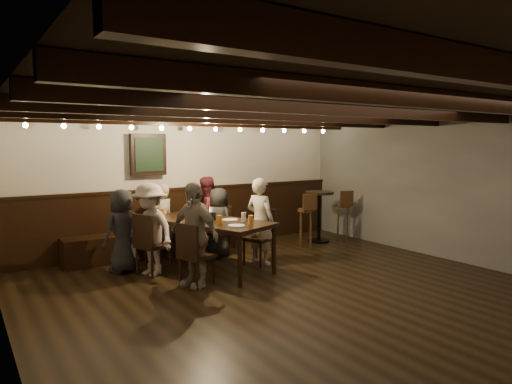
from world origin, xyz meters
TOP-DOWN VIEW (x-y plane):
  - room at (-0.29, 2.21)m, footprint 7.00×7.00m
  - dining_table at (-0.41, 1.95)m, footprint 1.55×2.25m
  - chair_left_near at (-1.23, 2.14)m, footprint 0.53×0.53m
  - chair_left_far at (-0.94, 1.29)m, footprint 0.50×0.50m
  - chair_right_near at (0.12, 2.62)m, footprint 0.50×0.50m
  - chair_right_far at (0.42, 1.77)m, footprint 0.52×0.52m
  - person_bench_left at (-1.55, 2.51)m, footprint 0.71×0.58m
  - person_bench_centre at (-0.75, 2.95)m, footprint 0.54×0.44m
  - person_bench_right at (0.15, 3.10)m, footprint 0.79×0.70m
  - person_left_near at (-1.26, 2.13)m, footprint 0.77×1.00m
  - person_left_far at (-0.97, 1.28)m, footprint 0.61×0.91m
  - person_right_near at (0.15, 2.63)m, footprint 0.55×0.67m
  - person_right_far at (0.45, 1.78)m, footprint 0.48×0.59m
  - pint_a at (-0.90, 2.52)m, footprint 0.07×0.07m
  - pint_b at (-0.38, 2.65)m, footprint 0.07×0.07m
  - pint_c at (-0.72, 1.95)m, footprint 0.07×0.07m
  - pint_d at (-0.19, 2.24)m, footprint 0.07×0.07m
  - pint_e at (-0.47, 1.46)m, footprint 0.07×0.07m
  - pint_f at (-0.04, 1.50)m, footprint 0.07×0.07m
  - pint_g at (-0.10, 1.21)m, footprint 0.07×0.07m
  - plate_near at (-0.32, 1.24)m, footprint 0.24×0.24m
  - plate_far at (-0.14, 1.73)m, footprint 0.24×0.24m
  - condiment_caddy at (-0.39, 1.91)m, footprint 0.15×0.10m
  - candle at (-0.39, 2.28)m, footprint 0.05×0.05m
  - high_top_table at (2.35, 2.51)m, footprint 0.56×0.56m
  - bar_stool_left at (1.85, 2.31)m, footprint 0.33×0.35m
  - bar_stool_right at (2.85, 2.36)m, footprint 0.34×0.36m

SIDE VIEW (x-z plane):
  - chair_left_far at x=-0.94m, z-range -0.17..0.70m
  - chair_right_near at x=0.12m, z-range -0.17..0.70m
  - chair_right_far at x=0.42m, z-range -0.17..0.72m
  - chair_left_near at x=-1.23m, z-range -0.18..0.74m
  - bar_stool_left at x=1.85m, z-range -0.13..0.89m
  - bar_stool_right at x=2.85m, z-range -0.13..0.89m
  - person_right_near at x=0.15m, z-range 0.00..1.18m
  - person_bench_left at x=-1.55m, z-range 0.00..1.26m
  - person_bench_centre at x=-0.75m, z-range 0.00..1.27m
  - high_top_table at x=2.35m, z-range 0.16..1.16m
  - person_bench_right at x=0.15m, z-range 0.00..1.35m
  - person_left_near at x=-1.26m, z-range 0.00..1.37m
  - person_right_far at x=0.45m, z-range 0.00..1.39m
  - dining_table at x=-0.41m, z-range 0.32..1.09m
  - person_left_far at x=-0.97m, z-range 0.00..1.43m
  - plate_near at x=-0.32m, z-range 0.77..0.79m
  - plate_far at x=-0.14m, z-range 0.77..0.79m
  - candle at x=-0.39m, z-range 0.77..0.82m
  - condiment_caddy at x=-0.39m, z-range 0.77..0.89m
  - pint_a at x=-0.90m, z-range 0.77..0.91m
  - pint_b at x=-0.38m, z-range 0.77..0.91m
  - pint_c at x=-0.72m, z-range 0.77..0.91m
  - pint_d at x=-0.19m, z-range 0.77..0.91m
  - pint_e at x=-0.47m, z-range 0.77..0.91m
  - pint_f at x=-0.04m, z-range 0.77..0.91m
  - pint_g at x=-0.10m, z-range 0.77..0.91m
  - room at x=-0.29m, z-range -2.43..4.57m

